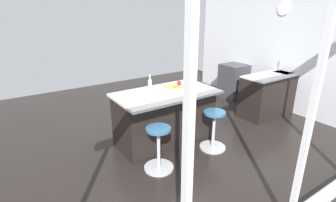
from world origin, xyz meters
The scene contains 13 objects.
ground_plane centered at (0.00, 0.00, 0.00)m, with size 8.14×8.14×0.00m, color black.
window_panel_rear centered at (0.00, 2.49, 1.57)m, with size 6.26×0.12×2.84m.
interior_partition_left centered at (-3.13, 0.00, 1.42)m, with size 0.15×4.99×2.84m.
sink_cabinet centered at (-2.79, 0.33, 0.46)m, with size 1.84×0.60×1.19m.
oven_range centered at (-2.78, -0.94, 0.44)m, with size 0.60×0.61×0.88m.
kitchen_island centered at (0.06, 0.11, 0.47)m, with size 1.72×0.97×0.93m.
stool_by_window centered at (-0.48, 0.77, 0.32)m, with size 0.44×0.44×0.67m.
stool_middle centered at (0.60, 0.77, 0.32)m, with size 0.44×0.44×0.67m.
cutting_board centered at (-0.23, 0.00, 0.94)m, with size 0.36×0.24×0.02m, color tan.
apple_yellow centered at (-0.19, 0.04, 0.99)m, with size 0.08×0.08×0.08m, color gold.
apple_red centered at (-0.34, -0.03, 0.99)m, with size 0.08×0.08×0.08m, color red.
water_bottle centered at (0.30, 0.03, 1.06)m, with size 0.06×0.06×0.31m.
fruit_bowl centered at (-0.50, 0.04, 0.97)m, with size 0.18×0.18×0.07m.
Camera 1 is at (2.32, 3.58, 2.27)m, focal length 27.63 mm.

